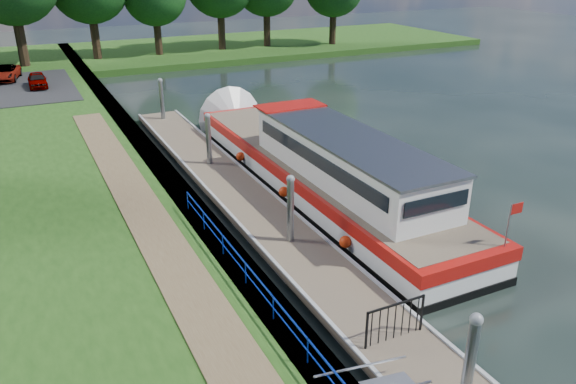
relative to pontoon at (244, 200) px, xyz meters
name	(u,v)px	position (x,y,z in m)	size (l,w,h in m)	color
bank_edge	(173,190)	(-2.55, 2.00, 0.20)	(1.10, 90.00, 0.78)	#473D2D
far_bank	(212,49)	(12.00, 39.00, 0.12)	(60.00, 18.00, 0.60)	#1F4413
footpath	(175,264)	(-4.40, -5.00, 0.62)	(1.60, 40.00, 0.05)	brown
blue_fence	(289,322)	(-2.75, -10.00, 1.13)	(0.04, 18.04, 0.72)	#0C2DBF
pontoon	(244,200)	(0.00, 0.00, 0.00)	(2.50, 30.00, 0.56)	brown
mooring_piles	(243,177)	(0.00, 0.00, 1.10)	(0.30, 27.30, 3.55)	gray
gate_panel	(395,316)	(0.00, -10.80, 0.97)	(1.85, 0.05, 1.15)	black
barge	(312,164)	(3.60, 0.53, 0.90)	(4.36, 21.15, 4.78)	black
car_a	(37,80)	(-6.49, 24.40, 1.19)	(1.27, 3.17, 1.08)	#999999
car_d	(5,73)	(-8.58, 28.14, 1.22)	(1.88, 4.08, 1.13)	#999999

